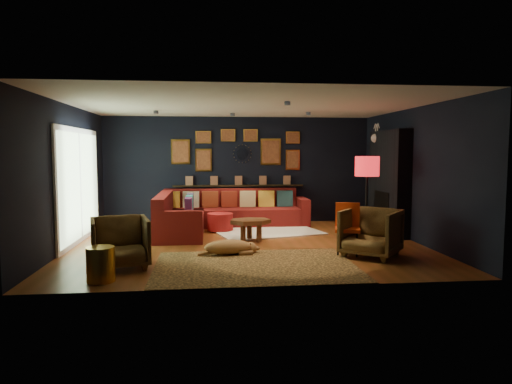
{
  "coord_description": "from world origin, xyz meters",
  "views": [
    {
      "loc": [
        -0.73,
        -8.46,
        1.74
      ],
      "look_at": [
        0.18,
        0.3,
        0.97
      ],
      "focal_mm": 32.0,
      "sensor_mm": 36.0,
      "label": 1
    }
  ],
  "objects": [
    {
      "name": "pouf",
      "position": [
        -0.48,
        1.5,
        0.21
      ],
      "size": [
        0.56,
        0.56,
        0.37
      ],
      "primitive_type": "cylinder",
      "color": "#A71B1D",
      "rests_on": "shag_rug"
    },
    {
      "name": "coffee_table",
      "position": [
        0.07,
        0.26,
        0.36
      ],
      "size": [
        0.86,
        0.67,
        0.41
      ],
      "rotation": [
        0.0,
        0.0,
        0.07
      ],
      "color": "#552C18",
      "rests_on": "shag_rug"
    },
    {
      "name": "dog",
      "position": [
        -0.42,
        -0.86,
        0.19
      ],
      "size": [
        1.14,
        0.64,
        0.34
      ],
      "primitive_type": null,
      "rotation": [
        0.0,
        0.0,
        0.1
      ],
      "color": "#BE8248",
      "rests_on": "leopard_rug"
    },
    {
      "name": "ledge",
      "position": [
        0.0,
        2.68,
        0.92
      ],
      "size": [
        3.2,
        0.12,
        0.04
      ],
      "primitive_type": "cube",
      "color": "black",
      "rests_on": "room_walls"
    },
    {
      "name": "fireplace",
      "position": [
        3.09,
        0.9,
        1.02
      ],
      "size": [
        0.31,
        1.6,
        2.2
      ],
      "color": "black",
      "rests_on": "ground"
    },
    {
      "name": "floor_lamp",
      "position": [
        2.28,
        -0.05,
        1.4
      ],
      "size": [
        0.46,
        0.46,
        1.66
      ],
      "color": "black",
      "rests_on": "ground"
    },
    {
      "name": "ceiling_spots",
      "position": [
        -0.0,
        0.8,
        2.56
      ],
      "size": [
        3.3,
        2.5,
        0.06
      ],
      "color": "black",
      "rests_on": "room_walls"
    },
    {
      "name": "armchair_right",
      "position": [
        1.95,
        -1.2,
        0.44
      ],
      "size": [
        1.17,
        1.17,
        0.88
      ],
      "primitive_type": "imported",
      "rotation": [
        0.0,
        0.0,
        -0.68
      ],
      "color": "#A77736",
      "rests_on": "ground"
    },
    {
      "name": "room_walls",
      "position": [
        0.0,
        0.0,
        1.59
      ],
      "size": [
        6.5,
        6.5,
        6.5
      ],
      "color": "black",
      "rests_on": "ground"
    },
    {
      "name": "leopard_rug",
      "position": [
        -0.03,
        -1.69,
        0.01
      ],
      "size": [
        3.06,
        2.19,
        0.02
      ],
      "primitive_type": "cube",
      "rotation": [
        0.0,
        0.0,
        0.0
      ],
      "color": "#C48B49",
      "rests_on": "ground"
    },
    {
      "name": "shag_rug",
      "position": [
        0.52,
        1.3,
        0.01
      ],
      "size": [
        2.51,
        2.09,
        0.03
      ],
      "primitive_type": "cube",
      "rotation": [
        0.0,
        0.0,
        0.27
      ],
      "color": "white",
      "rests_on": "ground"
    },
    {
      "name": "armchair_left",
      "position": [
        -2.06,
        -1.53,
        0.42
      ],
      "size": [
        0.99,
        0.95,
        0.85
      ],
      "primitive_type": "imported",
      "rotation": [
        0.0,
        0.0,
        0.25
      ],
      "color": "#A77736",
      "rests_on": "ground"
    },
    {
      "name": "floor",
      "position": [
        0.0,
        0.0,
        0.0
      ],
      "size": [
        6.5,
        6.5,
        0.0
      ],
      "primitive_type": "plane",
      "color": "brown",
      "rests_on": "ground"
    },
    {
      "name": "gallery_wall",
      "position": [
        -0.01,
        2.72,
        1.81
      ],
      "size": [
        3.15,
        0.04,
        1.02
      ],
      "color": "gold",
      "rests_on": "room_walls"
    },
    {
      "name": "orange_chair",
      "position": [
        1.63,
        -0.96,
        0.51
      ],
      "size": [
        0.51,
        0.51,
        0.87
      ],
      "rotation": [
        0.0,
        0.0,
        -0.28
      ],
      "color": "black",
      "rests_on": "ground"
    },
    {
      "name": "sectional",
      "position": [
        -0.61,
        1.81,
        0.32
      ],
      "size": [
        3.41,
        2.69,
        0.86
      ],
      "color": "maroon",
      "rests_on": "ground"
    },
    {
      "name": "deer_head",
      "position": [
        3.14,
        1.4,
        2.05
      ],
      "size": [
        0.5,
        0.28,
        0.45
      ],
      "color": "white",
      "rests_on": "fireplace"
    },
    {
      "name": "sunburst_mirror",
      "position": [
        0.1,
        2.72,
        1.7
      ],
      "size": [
        0.47,
        0.16,
        0.47
      ],
      "color": "silver",
      "rests_on": "room_walls"
    },
    {
      "name": "sliding_door",
      "position": [
        -3.22,
        0.6,
        1.1
      ],
      "size": [
        0.06,
        2.8,
        2.2
      ],
      "color": "white",
      "rests_on": "ground"
    },
    {
      "name": "gold_stool",
      "position": [
        -2.19,
        -2.26,
        0.24
      ],
      "size": [
        0.38,
        0.38,
        0.47
      ],
      "primitive_type": "cylinder",
      "color": "gold",
      "rests_on": "ground"
    }
  ]
}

